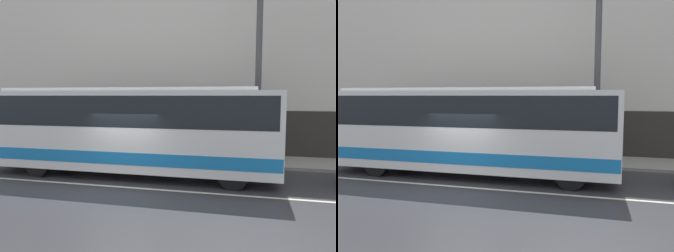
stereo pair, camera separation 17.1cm
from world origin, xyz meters
The scene contains 7 objects.
ground_plane centered at (0.00, 0.00, 0.00)m, with size 60.00×60.00×0.00m, color #333338.
sidewalk centered at (0.00, 5.37, 0.07)m, with size 60.00×2.74×0.14m.
building_facade centered at (0.00, 6.88, 4.59)m, with size 60.00×0.35×9.53m.
lane_stripe centered at (0.00, 0.00, 0.00)m, with size 54.00×0.14×0.01m.
transit_bus centered at (-0.33, 1.75, 1.94)m, with size 11.47×2.62×3.44m.
utility_pole_near centered at (4.61, 4.80, 4.43)m, with size 0.27×0.27×8.58m.
pedestrian_waiting centered at (0.14, 4.64, 0.85)m, with size 0.36×0.36×1.56m.
Camera 2 is at (4.45, -10.25, 3.14)m, focal length 35.00 mm.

